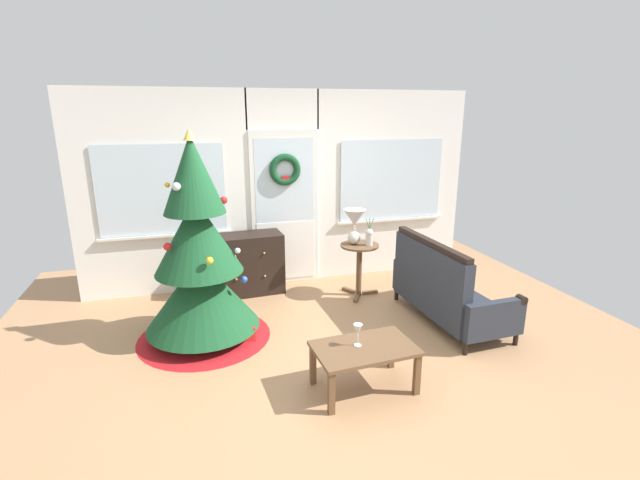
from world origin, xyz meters
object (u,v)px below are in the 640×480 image
object	(u,v)px
side_table	(359,259)
table_lamp	(354,222)
christmas_tree	(199,265)
flower_vase	(369,236)
coffee_table	(364,353)
wine_glass	(358,330)
dresser_cabinet	(247,264)
settee_sofa	(443,290)
gift_box	(247,333)

from	to	relation	value
side_table	table_lamp	distance (m)	0.49
table_lamp	christmas_tree	bearing A→B (deg)	-161.41
flower_vase	coffee_table	xyz separation A→B (m)	(-0.79, -1.86, -0.46)
christmas_tree	wine_glass	bearing A→B (deg)	-46.80
dresser_cabinet	coffee_table	xyz separation A→B (m)	(0.66, -2.41, -0.05)
coffee_table	wine_glass	distance (m)	0.21
christmas_tree	wine_glass	distance (m)	1.79
settee_sofa	coffee_table	world-z (taller)	settee_sofa
dresser_cabinet	side_table	size ratio (longest dim) A/B	1.36
dresser_cabinet	gift_box	world-z (taller)	dresser_cabinet
dresser_cabinet	table_lamp	distance (m)	1.48
flower_vase	wine_glass	world-z (taller)	flower_vase
coffee_table	christmas_tree	bearing A→B (deg)	133.64
dresser_cabinet	settee_sofa	size ratio (longest dim) A/B	0.59
dresser_cabinet	wine_glass	world-z (taller)	dresser_cabinet
gift_box	coffee_table	bearing A→B (deg)	-52.63
settee_sofa	flower_vase	bearing A→B (deg)	120.32
flower_vase	gift_box	world-z (taller)	flower_vase
coffee_table	settee_sofa	bearing A→B (deg)	36.03
settee_sofa	coffee_table	xyz separation A→B (m)	(-1.31, -0.96, -0.04)
settee_sofa	coffee_table	distance (m)	1.62
christmas_tree	flower_vase	size ratio (longest dim) A/B	6.11
settee_sofa	table_lamp	xyz separation A→B (m)	(-0.69, 1.00, 0.59)
dresser_cabinet	table_lamp	world-z (taller)	table_lamp
flower_vase	gift_box	distance (m)	1.93
dresser_cabinet	gift_box	bearing A→B (deg)	-98.19
settee_sofa	gift_box	xyz separation A→B (m)	(-2.16, 0.16, -0.29)
side_table	christmas_tree	bearing A→B (deg)	-163.02
christmas_tree	flower_vase	bearing A→B (deg)	14.63
side_table	wine_glass	world-z (taller)	side_table
settee_sofa	wine_glass	size ratio (longest dim) A/B	7.97
dresser_cabinet	side_table	bearing A→B (deg)	-20.10
christmas_tree	gift_box	bearing A→B (deg)	-27.15
dresser_cabinet	christmas_tree	bearing A→B (deg)	-118.89
flower_vase	coffee_table	world-z (taller)	flower_vase
wine_glass	christmas_tree	bearing A→B (deg)	133.20
settee_sofa	coffee_table	bearing A→B (deg)	-143.97
dresser_cabinet	gift_box	distance (m)	1.35
settee_sofa	wine_glass	xyz separation A→B (m)	(-1.36, -0.92, 0.16)
flower_vase	gift_box	bearing A→B (deg)	-155.45
settee_sofa	christmas_tree	bearing A→B (deg)	171.88
flower_vase	gift_box	xyz separation A→B (m)	(-1.63, -0.75, -0.71)
coffee_table	wine_glass	world-z (taller)	wine_glass
wine_glass	coffee_table	bearing A→B (deg)	-33.27
flower_vase	table_lamp	bearing A→B (deg)	147.99
dresser_cabinet	wine_glass	size ratio (longest dim) A/B	4.74
flower_vase	wine_glass	bearing A→B (deg)	-114.62
side_table	flower_vase	bearing A→B (deg)	-30.96
christmas_tree	settee_sofa	bearing A→B (deg)	-8.12
table_lamp	coffee_table	bearing A→B (deg)	-107.73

